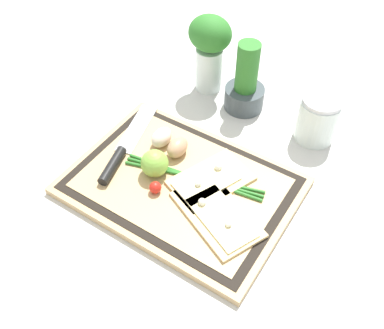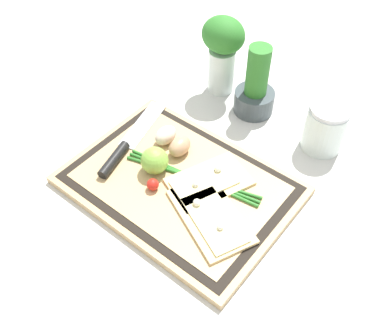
{
  "view_description": "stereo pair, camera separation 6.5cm",
  "coord_description": "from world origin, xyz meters",
  "views": [
    {
      "loc": [
        0.35,
        -0.5,
        0.74
      ],
      "look_at": [
        0.0,
        0.04,
        0.04
      ],
      "focal_mm": 42.0,
      "sensor_mm": 36.0,
      "label": 1
    },
    {
      "loc": [
        0.4,
        -0.46,
        0.74
      ],
      "look_at": [
        0.0,
        0.04,
        0.04
      ],
      "focal_mm": 42.0,
      "sensor_mm": 36.0,
      "label": 2
    }
  ],
  "objects": [
    {
      "name": "knife",
      "position": [
        -0.15,
        -0.01,
        0.03
      ],
      "size": [
        0.1,
        0.26,
        0.02
      ],
      "color": "silver",
      "rests_on": "cutting_board"
    },
    {
      "name": "pizza_slice_far",
      "position": [
        0.05,
        0.03,
        0.03
      ],
      "size": [
        0.16,
        0.19,
        0.02
      ],
      "color": "#DBBC7F",
      "rests_on": "cutting_board"
    },
    {
      "name": "cutting_board",
      "position": [
        0.0,
        0.0,
        0.01
      ],
      "size": [
        0.46,
        0.33,
        0.02
      ],
      "color": "tan",
      "rests_on": "ground_plane"
    },
    {
      "name": "herb_pot",
      "position": [
        -0.02,
        0.31,
        0.06
      ],
      "size": [
        0.1,
        0.1,
        0.18
      ],
      "color": "#3D474C",
      "rests_on": "ground_plane"
    },
    {
      "name": "scallion_bunch",
      "position": [
        0.02,
        0.02,
        0.02
      ],
      "size": [
        0.3,
        0.1,
        0.01
      ],
      "color": "#2D7528",
      "rests_on": "cutting_board"
    },
    {
      "name": "ground_plane",
      "position": [
        0.0,
        0.0,
        0.0
      ],
      "size": [
        6.0,
        6.0,
        0.0
      ],
      "primitive_type": "plane",
      "color": "silver"
    },
    {
      "name": "sauce_jar",
      "position": [
        0.17,
        0.3,
        0.05
      ],
      "size": [
        0.09,
        0.09,
        0.11
      ],
      "color": "silver",
      "rests_on": "ground_plane"
    },
    {
      "name": "egg_pink",
      "position": [
        -0.1,
        0.07,
        0.04
      ],
      "size": [
        0.04,
        0.06,
        0.04
      ],
      "primitive_type": "ellipsoid",
      "color": "beige",
      "rests_on": "cutting_board"
    },
    {
      "name": "egg_brown",
      "position": [
        -0.05,
        0.06,
        0.04
      ],
      "size": [
        0.04,
        0.06,
        0.04
      ],
      "primitive_type": "ellipsoid",
      "color": "tan",
      "rests_on": "cutting_board"
    },
    {
      "name": "pizza_slice_near",
      "position": [
        0.11,
        -0.03,
        0.03
      ],
      "size": [
        0.22,
        0.17,
        0.02
      ],
      "color": "#DBBC7F",
      "rests_on": "cutting_board"
    },
    {
      "name": "lime",
      "position": [
        -0.06,
        -0.01,
        0.05
      ],
      "size": [
        0.06,
        0.06,
        0.06
      ],
      "primitive_type": "sphere",
      "color": "#7FB742",
      "rests_on": "cutting_board"
    },
    {
      "name": "herb_glass",
      "position": [
        -0.13,
        0.33,
        0.12
      ],
      "size": [
        0.11,
        0.1,
        0.2
      ],
      "color": "silver",
      "rests_on": "ground_plane"
    },
    {
      "name": "cherry_tomato_red",
      "position": [
        -0.03,
        -0.05,
        0.03
      ],
      "size": [
        0.03,
        0.03,
        0.03
      ],
      "primitive_type": "sphere",
      "color": "red",
      "rests_on": "cutting_board"
    }
  ]
}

